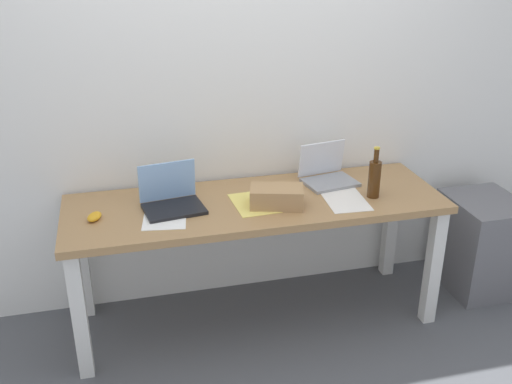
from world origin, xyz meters
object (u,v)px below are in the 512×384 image
Objects in this scene: desk at (256,217)px; computer_mouse at (94,217)px; beer_bottle at (374,178)px; filing_cabinet at (481,244)px; laptop_left at (172,199)px; laptop_right at (327,174)px; cardboard_box at (277,197)px.

computer_mouse is at bearing -178.18° from desk.
beer_bottle is 0.98m from filing_cabinet.
laptop_left is 1.07m from beer_bottle.
computer_mouse is (-1.28, -0.18, -0.03)m from laptop_right.
desk is 0.46m from laptop_left.
laptop_right is at bearing 18.92° from desk.
laptop_right reaches higher than cardboard_box.
filing_cabinet is at bearing -0.82° from laptop_left.
desk is at bearing 135.14° from cardboard_box.
laptop_right is at bearing 31.99° from computer_mouse.
cardboard_box is at bearing -11.73° from laptop_left.
beer_bottle reaches higher than cardboard_box.
cardboard_box is (0.09, -0.09, 0.15)m from desk.
beer_bottle is at bearing -173.15° from filing_cabinet.
beer_bottle is at bearing -56.83° from laptop_right.
beer_bottle reaches higher than laptop_left.
laptop_right is 1.09m from filing_cabinet.
cardboard_box is at bearing -176.43° from filing_cabinet.
cardboard_box reaches higher than computer_mouse.
beer_bottle reaches higher than filing_cabinet.
desk is 19.96× the size of computer_mouse.
filing_cabinet is (2.24, 0.02, -0.46)m from computer_mouse.
filing_cabinet is (1.86, -0.03, -0.49)m from laptop_left.
laptop_right is (0.89, 0.13, -0.00)m from laptop_left.
filing_cabinet is at bearing -0.19° from desk.
laptop_right is at bearing 33.66° from cardboard_box.
computer_mouse is at bearing -171.92° from laptop_right.
laptop_left is 1.21× the size of cardboard_box.
desk is 7.14× the size of beer_bottle.
beer_bottle is at bearing -6.59° from laptop_left.
computer_mouse is (-0.39, -0.05, -0.03)m from laptop_left.
laptop_left reaches higher than cardboard_box.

